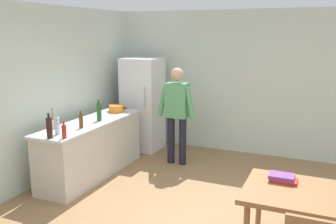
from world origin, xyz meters
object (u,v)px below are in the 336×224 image
book_stack (283,178)px  person (177,110)px  dining_table (316,201)px  bottle_water_clear (57,125)px  cooking_pot (117,108)px  utensil_jar (52,124)px  bottle_beer_brown (81,121)px  bottle_wine_dark (49,128)px  bottle_sauce_red (64,131)px  bottle_wine_green (99,112)px  refrigerator (143,104)px

book_stack → person: bearing=135.6°
dining_table → book_stack: size_ratio=4.81×
bottle_water_clear → book_stack: size_ratio=1.03×
cooking_pot → utensil_jar: 1.43m
bottle_beer_brown → cooking_pot: bearing=95.4°
person → bottle_wine_dark: person is taller
bottle_water_clear → book_stack: bottle_water_clear is taller
dining_table → book_stack: 0.40m
bottle_water_clear → bottle_sauce_red: bearing=-29.6°
dining_table → bottle_wine_green: (-3.31, 1.20, 0.37)m
refrigerator → dining_table: bearing=-39.3°
bottle_wine_green → bottle_beer_brown: size_ratio=1.31×
bottle_beer_brown → book_stack: bottle_beer_brown is taller
bottle_wine_dark → person: bearing=64.2°
bottle_water_clear → bottle_wine_dark: bottle_wine_dark is taller
bottle_wine_green → book_stack: size_ratio=1.17×
dining_table → book_stack: (-0.34, 0.18, 0.12)m
cooking_pot → bottle_water_clear: size_ratio=1.33×
dining_table → bottle_wine_dark: bottle_wine_dark is taller
bottle_wine_green → bottle_beer_brown: 0.51m
utensil_jar → dining_table: bearing=-7.3°
refrigerator → cooking_pot: refrigerator is taller
bottle_wine_dark → bottle_wine_green: bearing=88.0°
refrigerator → cooking_pot: size_ratio=4.50×
cooking_pot → bottle_wine_green: bearing=-82.4°
bottle_sauce_red → bottle_beer_brown: (-0.12, 0.53, 0.01)m
utensil_jar → book_stack: 3.30m
refrigerator → bottle_beer_brown: refrigerator is taller
bottle_wine_green → bottle_wine_dark: 1.11m
refrigerator → bottle_wine_dark: bearing=-91.0°
refrigerator → bottle_sauce_red: 2.54m
dining_table → bottle_water_clear: (-3.38, 0.28, 0.35)m
cooking_pot → bottle_water_clear: 1.60m
person → bottle_wine_dark: bearing=-115.8°
refrigerator → cooking_pot: bearing=-96.7°
bottle_beer_brown → bottle_wine_dark: bottle_wine_dark is taller
bottle_wine_green → book_stack: (2.97, -1.02, -0.26)m
person → cooking_pot: person is taller
dining_table → bottle_wine_dark: 3.37m
refrigerator → book_stack: bearing=-40.5°
bottle_wine_green → bottle_beer_brown: (0.02, -0.50, -0.04)m
cooking_pot → utensil_jar: (-0.23, -1.42, 0.02)m
dining_table → bottle_water_clear: 3.41m
dining_table → person: bearing=137.6°
bottle_sauce_red → bottle_wine_green: size_ratio=0.71×
utensil_jar → bottle_beer_brown: (0.34, 0.23, 0.03)m
person → cooking_pot: (-1.05, -0.26, -0.02)m
bottle_wine_green → book_stack: 3.15m
dining_table → bottle_beer_brown: 3.37m
refrigerator → utensil_jar: 2.26m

